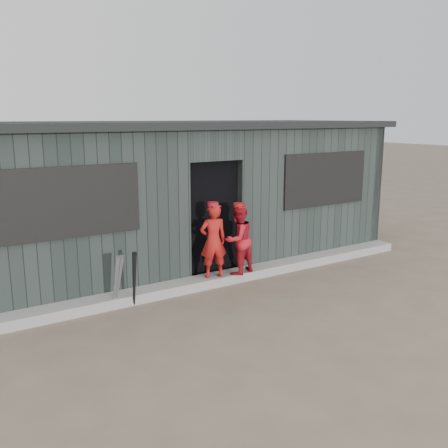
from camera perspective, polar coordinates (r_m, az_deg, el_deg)
ground at (r=7.00m, az=8.16°, el=-10.66°), size 80.00×80.00×0.00m
curb at (r=8.34m, az=-0.07°, el=-6.20°), size 8.00×0.36×0.15m
bat_left at (r=7.26m, az=-12.27°, el=-6.54°), size 0.10×0.29×0.82m
bat_mid at (r=7.30m, az=-11.97°, el=-6.45°), size 0.14×0.29×0.81m
bat_right at (r=7.29m, az=-10.22°, el=-6.26°), size 0.10×0.23×0.85m
player_red_left at (r=8.00m, az=-1.24°, el=-1.94°), size 0.50×0.38×1.21m
player_red_right at (r=8.19m, az=1.65°, el=-1.76°), size 0.65×0.56×1.16m
player_grey_back at (r=8.88m, az=-0.89°, el=-1.07°), size 0.76×0.62×1.34m
dugout at (r=9.48m, az=-5.61°, el=3.52°), size 8.30×3.30×2.62m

